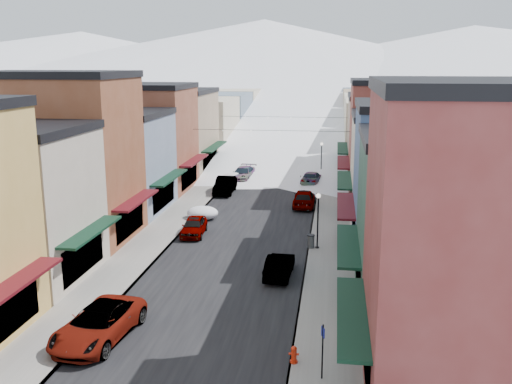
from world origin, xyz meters
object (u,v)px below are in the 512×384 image
(fire_hydrant, at_px, (294,355))
(car_silver_sedan, at_px, (194,226))
(car_dark_hatch, at_px, (225,185))
(streetlamp_near, at_px, (318,214))
(trash_can, at_px, (311,241))
(car_white_suv, at_px, (98,324))
(car_green_sedan, at_px, (279,265))

(fire_hydrant, bearing_deg, car_silver_sedan, 116.31)
(car_dark_hatch, distance_m, streetlamp_near, 19.64)
(car_silver_sedan, distance_m, streetlamp_near, 10.05)
(fire_hydrant, height_order, streetlamp_near, streetlamp_near)
(trash_can, bearing_deg, car_white_suv, -122.30)
(car_dark_hatch, relative_size, car_green_sedan, 1.19)
(car_white_suv, bearing_deg, car_green_sedan, 57.44)
(car_silver_sedan, xyz_separation_m, car_green_sedan, (7.42, -7.76, -0.01))
(car_white_suv, bearing_deg, trash_can, 64.39)
(trash_can, bearing_deg, streetlamp_near, -0.38)
(car_silver_sedan, bearing_deg, car_dark_hatch, 87.61)
(car_silver_sedan, height_order, trash_can, car_silver_sedan)
(car_dark_hatch, relative_size, trash_can, 5.28)
(fire_hydrant, bearing_deg, car_dark_hatch, 106.05)
(car_dark_hatch, bearing_deg, trash_can, -61.79)
(car_silver_sedan, xyz_separation_m, fire_hydrant, (9.12, -18.44, -0.20))
(fire_hydrant, height_order, trash_can, trash_can)
(car_silver_sedan, xyz_separation_m, streetlamp_near, (9.59, -2.29, 1.96))
(car_white_suv, bearing_deg, car_silver_sedan, 95.42)
(car_green_sedan, xyz_separation_m, trash_can, (1.70, 5.48, -0.06))
(car_white_suv, distance_m, car_silver_sedan, 17.32)
(fire_hydrant, bearing_deg, car_green_sedan, 99.05)
(car_white_suv, relative_size, car_silver_sedan, 1.41)
(car_green_sedan, bearing_deg, trash_can, -104.89)
(car_silver_sedan, bearing_deg, car_white_suv, -95.12)
(car_silver_sedan, height_order, fire_hydrant, car_silver_sedan)
(fire_hydrant, distance_m, trash_can, 16.16)
(car_silver_sedan, distance_m, car_green_sedan, 10.74)
(trash_can, height_order, streetlamp_near, streetlamp_near)
(car_dark_hatch, height_order, trash_can, car_dark_hatch)
(car_dark_hatch, relative_size, fire_hydrant, 6.42)
(trash_can, xyz_separation_m, streetlamp_near, (0.47, -0.00, 2.03))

